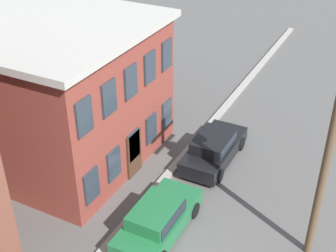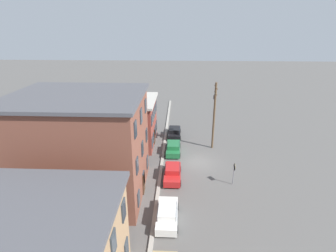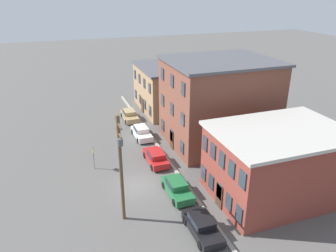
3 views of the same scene
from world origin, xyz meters
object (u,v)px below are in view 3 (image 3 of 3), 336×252
car_tan (129,115)px  car_white (141,132)px  car_green (177,187)px  utility_pole (121,164)px  caution_sign (93,154)px  car_red (156,157)px  car_black (202,225)px

car_tan → car_white: 6.42m
car_green → utility_pole: utility_pole is taller
utility_pole → caution_sign: bearing=-172.4°
car_green → caution_sign: (-7.30, -6.62, 0.98)m
car_red → caution_sign: 6.69m
car_white → utility_pole: size_ratio=0.48×
car_red → car_green: bearing=0.7°
car_tan → utility_pole: 22.61m
car_white → car_green: same height
car_red → car_black: same height
caution_sign → car_white: bearing=131.2°
car_black → caution_sign: bearing=-152.8°
car_black → caution_sign: 14.45m
car_tan → caution_sign: caution_sign is taller
car_tan → car_green: size_ratio=1.00×
car_white → car_black: size_ratio=1.00×
car_green → car_black: bearing=-0.4°
car_white → car_black: same height
car_tan → car_green: 19.67m
car_white → caution_sign: caution_sign is taller
car_green → utility_pole: size_ratio=0.48×
car_red → utility_pole: bearing=-33.4°
car_red → car_green: same height
car_black → caution_sign: caution_sign is taller
car_red → car_black: bearing=0.2°
car_white → car_black: 18.78m
car_black → utility_pole: size_ratio=0.48×
car_red → car_white: bearing=177.9°
car_green → car_black: (5.53, -0.04, 0.00)m
car_black → car_white: bearing=179.3°
car_green → utility_pole: bearing=-71.6°
caution_sign → car_black: bearing=27.2°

